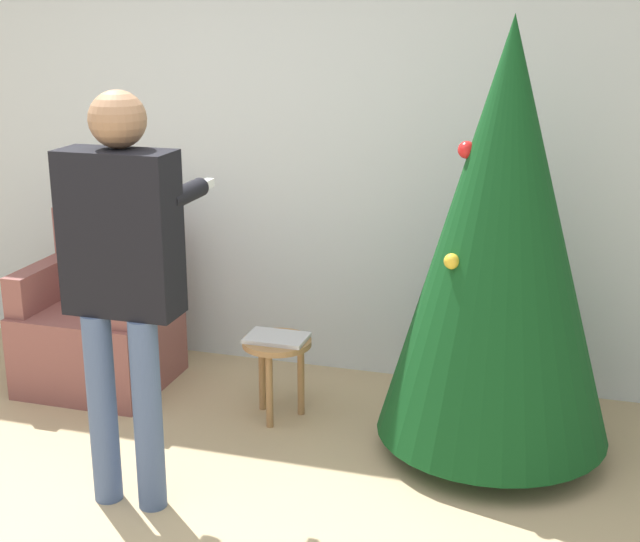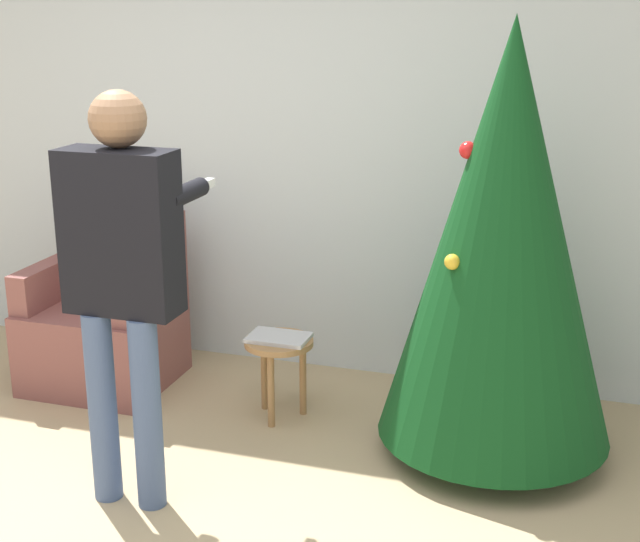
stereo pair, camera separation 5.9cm
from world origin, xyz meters
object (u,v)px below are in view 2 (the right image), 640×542
object	(u,v)px
person_standing	(122,262)
armchair	(106,323)
side_stool	(279,354)
christmas_tree	(503,236)

from	to	relation	value
person_standing	armchair	bearing A→B (deg)	125.49
armchair	side_stool	world-z (taller)	armchair
christmas_tree	person_standing	distance (m)	1.65
side_stool	armchair	bearing A→B (deg)	171.90
christmas_tree	side_stool	bearing A→B (deg)	177.71
person_standing	side_stool	xyz separation A→B (m)	(0.33, 0.90, -0.70)
christmas_tree	person_standing	world-z (taller)	christmas_tree
christmas_tree	side_stool	size ratio (longest dim) A/B	4.75
side_stool	christmas_tree	bearing A→B (deg)	-2.29
armchair	person_standing	size ratio (longest dim) A/B	0.54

